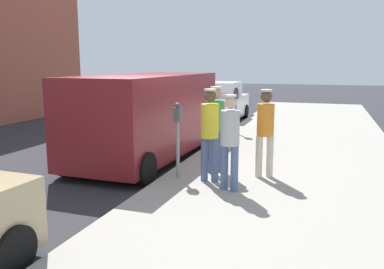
{
  "coord_description": "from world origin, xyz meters",
  "views": [
    {
      "loc": [
        4.12,
        -8.24,
        2.44
      ],
      "look_at": [
        1.65,
        -0.77,
        1.05
      ],
      "focal_mm": 38.0,
      "sensor_mm": 36.0,
      "label": 1
    }
  ],
  "objects_px": {
    "pedestrian_in_yellow": "(210,129)",
    "parked_sedan_ahead": "(217,104)",
    "parking_meter_near": "(178,127)",
    "parked_van": "(147,115)",
    "pedestrian_in_gray": "(230,136)",
    "parking_meter_far": "(236,102)",
    "pedestrian_in_orange": "(265,127)",
    "pedestrian_in_green": "(216,123)"
  },
  "relations": [
    {
      "from": "parking_meter_far",
      "to": "parked_van",
      "type": "xyz_separation_m",
      "value": [
        -1.5,
        -3.64,
        -0.03
      ]
    },
    {
      "from": "parked_sedan_ahead",
      "to": "parked_van",
      "type": "bearing_deg",
      "value": -89.81
    },
    {
      "from": "parking_meter_far",
      "to": "pedestrian_in_orange",
      "type": "distance_m",
      "value": 5.15
    },
    {
      "from": "pedestrian_in_gray",
      "to": "parked_van",
      "type": "bearing_deg",
      "value": 139.3
    },
    {
      "from": "parking_meter_near",
      "to": "pedestrian_in_orange",
      "type": "bearing_deg",
      "value": 19.41
    },
    {
      "from": "parking_meter_far",
      "to": "pedestrian_in_orange",
      "type": "relative_size",
      "value": 0.86
    },
    {
      "from": "pedestrian_in_yellow",
      "to": "parked_van",
      "type": "height_order",
      "value": "parked_van"
    },
    {
      "from": "pedestrian_in_gray",
      "to": "parked_sedan_ahead",
      "type": "bearing_deg",
      "value": 106.16
    },
    {
      "from": "pedestrian_in_green",
      "to": "pedestrian_in_orange",
      "type": "relative_size",
      "value": 1.02
    },
    {
      "from": "parked_van",
      "to": "parking_meter_far",
      "type": "bearing_deg",
      "value": 67.6
    },
    {
      "from": "pedestrian_in_yellow",
      "to": "pedestrian_in_green",
      "type": "relative_size",
      "value": 1.0
    },
    {
      "from": "parking_meter_far",
      "to": "pedestrian_in_orange",
      "type": "bearing_deg",
      "value": -71.31
    },
    {
      "from": "pedestrian_in_yellow",
      "to": "parking_meter_near",
      "type": "bearing_deg",
      "value": 174.54
    },
    {
      "from": "pedestrian_in_yellow",
      "to": "parked_sedan_ahead",
      "type": "height_order",
      "value": "pedestrian_in_yellow"
    },
    {
      "from": "parked_sedan_ahead",
      "to": "pedestrian_in_green",
      "type": "bearing_deg",
      "value": -75.41
    },
    {
      "from": "pedestrian_in_gray",
      "to": "parked_van",
      "type": "relative_size",
      "value": 0.33
    },
    {
      "from": "parked_van",
      "to": "pedestrian_in_orange",
      "type": "bearing_deg",
      "value": -21.44
    },
    {
      "from": "pedestrian_in_yellow",
      "to": "parked_van",
      "type": "xyz_separation_m",
      "value": [
        -2.18,
        1.88,
        -0.04
      ]
    },
    {
      "from": "parking_meter_far",
      "to": "pedestrian_in_gray",
      "type": "height_order",
      "value": "pedestrian_in_gray"
    },
    {
      "from": "pedestrian_in_orange",
      "to": "parked_sedan_ahead",
      "type": "distance_m",
      "value": 8.85
    },
    {
      "from": "pedestrian_in_yellow",
      "to": "pedestrian_in_green",
      "type": "height_order",
      "value": "pedestrian_in_green"
    },
    {
      "from": "pedestrian_in_green",
      "to": "pedestrian_in_gray",
      "type": "height_order",
      "value": "pedestrian_in_green"
    },
    {
      "from": "parking_meter_far",
      "to": "parked_van",
      "type": "relative_size",
      "value": 0.29
    },
    {
      "from": "parked_sedan_ahead",
      "to": "parking_meter_near",
      "type": "bearing_deg",
      "value": -80.2
    },
    {
      "from": "pedestrian_in_green",
      "to": "parked_sedan_ahead",
      "type": "relative_size",
      "value": 0.41
    },
    {
      "from": "parking_meter_near",
      "to": "parked_van",
      "type": "bearing_deg",
      "value": 129.52
    },
    {
      "from": "parked_van",
      "to": "parked_sedan_ahead",
      "type": "bearing_deg",
      "value": 90.19
    },
    {
      "from": "parking_meter_far",
      "to": "parked_van",
      "type": "bearing_deg",
      "value": -112.4
    },
    {
      "from": "pedestrian_in_gray",
      "to": "pedestrian_in_yellow",
      "type": "bearing_deg",
      "value": 139.74
    },
    {
      "from": "parked_van",
      "to": "pedestrian_in_yellow",
      "type": "bearing_deg",
      "value": -40.8
    },
    {
      "from": "pedestrian_in_gray",
      "to": "parked_sedan_ahead",
      "type": "distance_m",
      "value": 9.7
    },
    {
      "from": "pedestrian_in_green",
      "to": "pedestrian_in_orange",
      "type": "xyz_separation_m",
      "value": [
        1.05,
        -0.07,
        -0.02
      ]
    },
    {
      "from": "parking_meter_far",
      "to": "pedestrian_in_green",
      "type": "distance_m",
      "value": 4.84
    },
    {
      "from": "parking_meter_near",
      "to": "parked_sedan_ahead",
      "type": "distance_m",
      "value": 8.97
    },
    {
      "from": "pedestrian_in_orange",
      "to": "parked_sedan_ahead",
      "type": "bearing_deg",
      "value": 111.05
    },
    {
      "from": "parked_van",
      "to": "parked_sedan_ahead",
      "type": "distance_m",
      "value": 7.02
    },
    {
      "from": "pedestrian_in_yellow",
      "to": "parked_van",
      "type": "relative_size",
      "value": 0.34
    },
    {
      "from": "pedestrian_in_yellow",
      "to": "pedestrian_in_orange",
      "type": "height_order",
      "value": "pedestrian_in_yellow"
    },
    {
      "from": "parked_sedan_ahead",
      "to": "parking_meter_far",
      "type": "bearing_deg",
      "value": -65.66
    },
    {
      "from": "parking_meter_far",
      "to": "pedestrian_in_gray",
      "type": "xyz_separation_m",
      "value": [
        1.17,
        -5.94,
        -0.03
      ]
    },
    {
      "from": "pedestrian_in_green",
      "to": "pedestrian_in_gray",
      "type": "bearing_deg",
      "value": -63.35
    },
    {
      "from": "pedestrian_in_orange",
      "to": "parked_van",
      "type": "xyz_separation_m",
      "value": [
        -3.15,
        1.24,
        -0.02
      ]
    }
  ]
}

